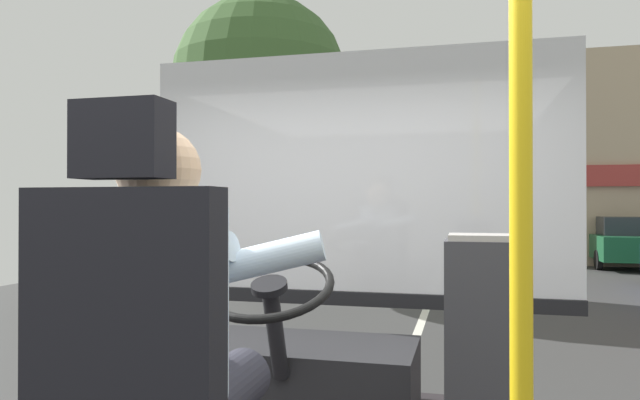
% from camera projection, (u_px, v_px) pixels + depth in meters
% --- Properties ---
extents(ground, '(18.00, 44.00, 0.06)m').
position_uv_depth(ground, '(429.00, 303.00, 10.29)').
color(ground, '#373737').
extents(bus_driver, '(0.77, 0.54, 0.82)m').
position_uv_depth(bus_driver, '(167.00, 324.00, 1.52)').
color(bus_driver, '#282833').
rests_on(bus_driver, driver_seat).
extents(steering_console, '(1.10, 0.97, 0.84)m').
position_uv_depth(steering_console, '(298.00, 380.00, 2.71)').
color(steering_console, black).
rests_on(steering_console, bus_floor).
extents(handrail_pole, '(0.04, 0.04, 2.20)m').
position_uv_depth(handrail_pole, '(521.00, 182.00, 1.11)').
color(handrail_pole, gold).
rests_on(handrail_pole, bus_floor).
extents(fare_box, '(0.25, 0.20, 0.95)m').
position_uv_depth(fare_box, '(484.00, 378.00, 1.92)').
color(fare_box, '#333338').
rests_on(fare_box, bus_floor).
extents(windshield_panel, '(2.50, 0.08, 1.48)m').
position_uv_depth(windshield_panel, '(354.00, 206.00, 3.34)').
color(windshield_panel, silver).
extents(street_tree, '(3.52, 3.52, 5.95)m').
position_uv_depth(street_tree, '(261.00, 85.00, 11.63)').
color(street_tree, '#4C3828').
rests_on(street_tree, ground).
extents(parked_car_green, '(1.97, 4.29, 1.41)m').
position_uv_depth(parked_car_green, '(623.00, 240.00, 16.36)').
color(parked_car_green, '#195633').
rests_on(parked_car_green, ground).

